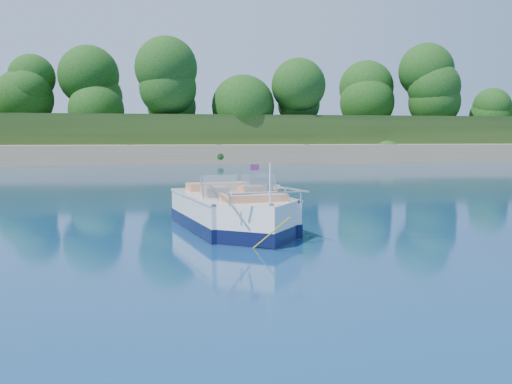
# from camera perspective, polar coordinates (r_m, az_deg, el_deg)

# --- Properties ---
(ground) EXTENTS (160.00, 160.00, 0.00)m
(ground) POSITION_cam_1_polar(r_m,az_deg,el_deg) (11.53, 15.26, -5.49)
(ground) COLOR #0A1D4B
(ground) RESTS_ON ground
(shoreline) EXTENTS (170.00, 59.00, 6.00)m
(shoreline) POSITION_cam_1_polar(r_m,az_deg,el_deg) (74.13, -6.73, 4.62)
(shoreline) COLOR #9C7C5B
(shoreline) RESTS_ON ground
(treeline) EXTENTS (150.00, 7.12, 8.19)m
(treeline) POSITION_cam_1_polar(r_m,az_deg,el_deg) (51.55, -5.02, 9.32)
(treeline) COLOR black
(treeline) RESTS_ON ground
(motorboat) EXTENTS (2.64, 5.62, 1.89)m
(motorboat) POSITION_cam_1_polar(r_m,az_deg,el_deg) (13.16, -2.09, -2.32)
(motorboat) COLOR white
(motorboat) RESTS_ON ground
(tow_tube) EXTENTS (1.39, 1.39, 0.33)m
(tow_tube) POSITION_cam_1_polar(r_m,az_deg,el_deg) (15.20, 2.04, -2.32)
(tow_tube) COLOR yellow
(tow_tube) RESTS_ON ground
(boy) EXTENTS (0.55, 0.79, 1.42)m
(boy) POSITION_cam_1_polar(r_m,az_deg,el_deg) (15.23, 1.99, -2.63)
(boy) COLOR tan
(boy) RESTS_ON ground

